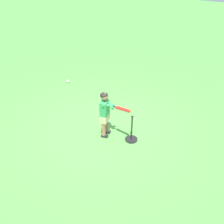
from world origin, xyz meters
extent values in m
plane|color=#519942|center=(0.00, 0.00, 0.00)|extent=(40.00, 40.00, 0.00)
cube|color=#232328|center=(0.18, -0.05, 0.03)|extent=(0.17, 0.12, 0.05)
cylinder|color=#996B4C|center=(0.16, -0.06, 0.21)|extent=(0.09, 0.09, 0.34)
cube|color=#232328|center=(0.21, -0.22, 0.03)|extent=(0.17, 0.12, 0.05)
cylinder|color=#996B4C|center=(0.19, -0.22, 0.21)|extent=(0.09, 0.09, 0.34)
cube|color=#C6B284|center=(0.17, -0.14, 0.46)|extent=(0.20, 0.30, 0.16)
cube|color=#339351|center=(0.17, -0.14, 0.71)|extent=(0.20, 0.28, 0.34)
sphere|color=#996B4C|center=(0.17, -0.14, 1.00)|extent=(0.17, 0.17, 0.17)
ellipsoid|color=black|center=(0.16, -0.14, 1.02)|extent=(0.21, 0.21, 0.11)
sphere|color=red|center=(0.31, -0.11, 0.80)|extent=(0.04, 0.04, 0.04)
cylinder|color=black|center=(0.40, -0.13, 0.81)|extent=(0.14, 0.05, 0.05)
cylinder|color=red|center=(0.63, -0.17, 0.85)|extent=(0.35, 0.13, 0.11)
sphere|color=red|center=(0.80, -0.20, 0.87)|extent=(0.07, 0.07, 0.07)
cylinder|color=#339351|center=(0.27, -0.08, 0.81)|extent=(0.29, 0.22, 0.14)
cylinder|color=#339351|center=(0.28, -0.15, 0.81)|extent=(0.22, 0.29, 0.14)
sphere|color=white|center=(-2.34, 1.55, 0.05)|extent=(0.09, 0.09, 0.09)
cylinder|color=black|center=(0.78, 0.00, 0.01)|extent=(0.28, 0.28, 0.03)
cylinder|color=black|center=(0.78, 0.00, 0.31)|extent=(0.03, 0.03, 0.55)
cone|color=black|center=(0.78, 0.00, 0.60)|extent=(0.07, 0.07, 0.04)
camera|label=1|loc=(2.83, -4.12, 3.59)|focal=41.54mm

